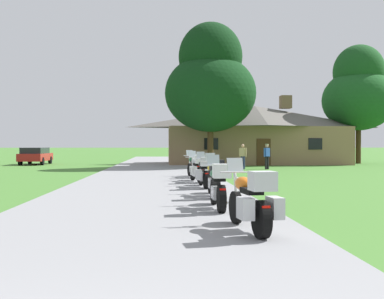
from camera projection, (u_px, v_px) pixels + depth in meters
ground_plane at (153, 178)px, 21.62m from camera, size 500.00×500.00×0.00m
asphalt_driveway at (152, 181)px, 19.62m from camera, size 6.40×80.00×0.06m
motorcycle_orange_nearest_to_camera at (252, 202)px, 7.82m from camera, size 0.90×2.08×1.30m
motorcycle_green_second_in_row at (218, 186)px, 10.75m from camera, size 0.66×2.08×1.30m
motorcycle_yellow_third_in_row at (214, 178)px, 13.43m from camera, size 0.66×2.08×1.30m
motorcycle_black_fourth_in_row at (204, 173)px, 16.20m from camera, size 0.77×2.08×1.30m
motorcycle_silver_fifth_in_row at (198, 169)px, 18.60m from camera, size 0.92×2.08×1.30m
motorcycle_green_farthest_in_row at (194, 166)px, 21.38m from camera, size 0.81×2.07×1.30m
stone_lodge at (255, 134)px, 37.97m from camera, size 15.60×6.92×5.85m
bystander_tan_shirt_near_lodge at (243, 155)px, 29.70m from camera, size 0.45×0.39×1.67m
bystander_blue_shirt_beside_signpost at (267, 155)px, 29.43m from camera, size 0.48×0.38×1.69m
tree_by_lodge_front at (210, 82)px, 32.14m from camera, size 6.59×6.59×10.47m
tree_right_of_lodge at (359, 92)px, 38.55m from camera, size 6.19×6.19×10.31m
parked_red_suv_far_left at (36, 155)px, 36.68m from camera, size 2.03×4.66×1.40m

